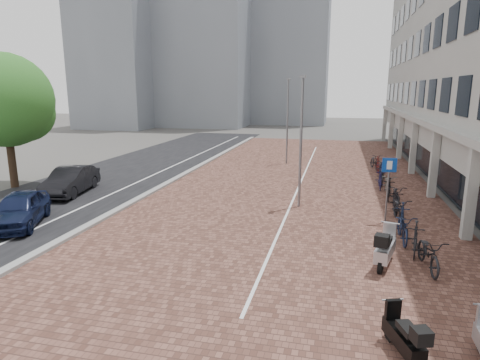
% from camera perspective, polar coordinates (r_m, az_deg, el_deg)
% --- Properties ---
extents(ground, '(140.00, 140.00, 0.00)m').
position_cam_1_polar(ground, '(13.22, -6.23, -11.02)').
color(ground, '#474442').
rests_on(ground, ground).
extents(plaza_brick, '(14.50, 42.00, 0.04)m').
position_cam_1_polar(plaza_brick, '(24.07, 8.01, -0.24)').
color(plaza_brick, brown).
rests_on(plaza_brick, ground).
extents(street_asphalt, '(8.00, 50.00, 0.03)m').
position_cam_1_polar(street_asphalt, '(27.36, -15.56, 0.94)').
color(street_asphalt, black).
rests_on(street_asphalt, ground).
extents(curb, '(0.35, 42.00, 0.14)m').
position_cam_1_polar(curb, '(25.69, -7.94, 0.70)').
color(curb, gray).
rests_on(curb, ground).
extents(lane_line, '(0.12, 44.00, 0.00)m').
position_cam_1_polar(lane_line, '(26.45, -11.77, 0.79)').
color(lane_line, white).
rests_on(lane_line, street_asphalt).
extents(parking_line, '(0.10, 30.00, 0.00)m').
position_cam_1_polar(parking_line, '(24.04, 8.48, -0.21)').
color(parking_line, white).
rests_on(parking_line, plaza_brick).
extents(bg_towers, '(33.00, 23.00, 32.00)m').
position_cam_1_polar(bg_towers, '(63.70, -3.70, 20.30)').
color(bg_towers, gray).
rests_on(bg_towers, ground).
extents(car_navy, '(3.02, 4.22, 1.33)m').
position_cam_1_polar(car_navy, '(18.30, -28.34, -3.58)').
color(car_navy, '#0E1532').
rests_on(car_navy, ground).
extents(car_dark, '(2.20, 4.39, 1.38)m').
position_cam_1_polar(car_dark, '(22.74, -22.51, -0.07)').
color(car_dark, black).
rests_on(car_dark, ground).
extents(scooter_front, '(1.01, 1.88, 1.23)m').
position_cam_1_polar(scooter_front, '(13.26, 19.56, -8.76)').
color(scooter_front, '#BABABF').
rests_on(scooter_front, ground).
extents(scooter_mid, '(0.92, 1.55, 1.02)m').
position_cam_1_polar(scooter_mid, '(9.25, 21.81, -19.38)').
color(scooter_mid, black).
rests_on(scooter_mid, ground).
extents(parking_sign, '(0.55, 0.12, 2.66)m').
position_cam_1_polar(parking_sign, '(17.10, 19.93, 0.09)').
color(parking_sign, slate).
rests_on(parking_sign, ground).
extents(lamp_near, '(0.12, 0.12, 5.80)m').
position_cam_1_polar(lamp_near, '(18.39, 8.45, 4.98)').
color(lamp_near, slate).
rests_on(lamp_near, ground).
extents(lamp_far, '(0.12, 0.12, 5.98)m').
position_cam_1_polar(lamp_far, '(29.48, 6.61, 7.97)').
color(lamp_far, slate).
rests_on(lamp_far, ground).
extents(street_tree, '(4.94, 4.94, 7.19)m').
position_cam_1_polar(street_tree, '(25.22, -29.49, 9.32)').
color(street_tree, '#382619').
rests_on(street_tree, ground).
extents(bike_row, '(1.27, 18.14, 1.05)m').
position_cam_1_polar(bike_row, '(21.13, 20.14, -1.26)').
color(bike_row, black).
rests_on(bike_row, ground).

